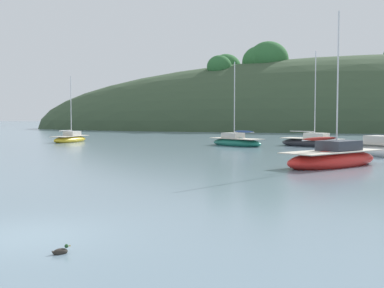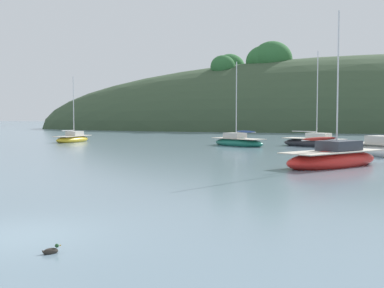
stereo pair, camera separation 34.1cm
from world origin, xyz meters
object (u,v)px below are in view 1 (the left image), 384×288
object	(u,v)px
sailboat_yellow_far	(333,159)
mooring_buoy_channel	(384,149)
sailboat_orange_cutter	(70,139)
duck_straggler	(61,251)
sailboat_red_portside	(236,142)
sailboat_black_sloop	(312,142)

from	to	relation	value
sailboat_yellow_far	mooring_buoy_channel	size ratio (longest dim) A/B	17.69
sailboat_orange_cutter	sailboat_yellow_far	size ratio (longest dim) A/B	0.80
sailboat_orange_cutter	duck_straggler	xyz separation A→B (m)	(20.07, -42.07, -0.31)
sailboat_yellow_far	mooring_buoy_channel	xyz separation A→B (m)	(5.20, 14.70, -0.34)
sailboat_red_portside	sailboat_black_sloop	xyz separation A→B (m)	(7.33, 0.82, 0.01)
sailboat_orange_cutter	duck_straggler	size ratio (longest dim) A/B	20.60
sailboat_orange_cutter	mooring_buoy_channel	xyz separation A→B (m)	(32.49, -6.47, -0.24)
sailboat_yellow_far	duck_straggler	xyz separation A→B (m)	(-7.22, -20.89, -0.40)
sailboat_yellow_far	mooring_buoy_channel	distance (m)	15.60
sailboat_orange_cutter	sailboat_yellow_far	world-z (taller)	sailboat_yellow_far
mooring_buoy_channel	duck_straggler	world-z (taller)	mooring_buoy_channel
sailboat_red_portside	sailboat_black_sloop	distance (m)	7.38
sailboat_red_portside	mooring_buoy_channel	distance (m)	13.73
mooring_buoy_channel	duck_straggler	xyz separation A→B (m)	(-12.42, -35.59, -0.07)
sailboat_red_portside	sailboat_orange_cutter	distance (m)	19.44
mooring_buoy_channel	sailboat_black_sloop	bearing A→B (deg)	144.23
sailboat_black_sloop	mooring_buoy_channel	world-z (taller)	sailboat_black_sloop
sailboat_red_portside	duck_straggler	distance (m)	39.07
sailboat_black_sloop	duck_straggler	size ratio (longest dim) A/B	25.51
sailboat_orange_cutter	sailboat_black_sloop	distance (m)	26.63
sailboat_red_portside	sailboat_yellow_far	world-z (taller)	sailboat_yellow_far
sailboat_red_portside	duck_straggler	xyz separation A→B (m)	(0.86, -39.06, -0.34)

